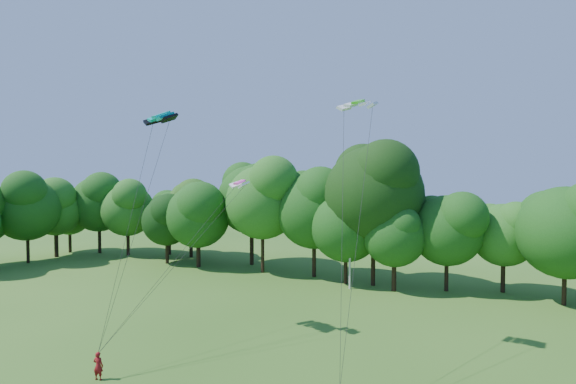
% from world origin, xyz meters
% --- Properties ---
extents(utility_pole, '(1.64, 0.23, 8.21)m').
position_xyz_m(utility_pole, '(-1.12, 32.36, 4.22)').
color(utility_pole, beige).
rests_on(utility_pole, ground).
extents(kite_flyer_left, '(0.67, 0.54, 1.58)m').
position_xyz_m(kite_flyer_left, '(-6.45, 6.77, 0.79)').
color(kite_flyer_left, maroon).
rests_on(kite_flyer_left, ground).
extents(kite_teal, '(3.12, 2.03, 0.65)m').
position_xyz_m(kite_teal, '(-8.87, 14.34, 15.76)').
color(kite_teal, '#05A098').
rests_on(kite_teal, ground).
extents(kite_green, '(2.58, 1.33, 0.45)m').
position_xyz_m(kite_green, '(4.72, 17.89, 16.15)').
color(kite_green, green).
rests_on(kite_green, ground).
extents(kite_pink, '(1.75, 1.27, 0.36)m').
position_xyz_m(kite_pink, '(-3.54, 16.46, 10.92)').
color(kite_pink, '#FF46BA').
rests_on(kite_pink, ground).
extents(tree_back_west, '(8.21, 8.21, 11.94)m').
position_xyz_m(tree_back_west, '(-26.89, 38.62, 7.45)').
color(tree_back_west, black).
rests_on(tree_back_west, ground).
extents(tree_back_center, '(11.23, 11.23, 16.34)m').
position_xyz_m(tree_back_center, '(0.50, 34.87, 10.20)').
color(tree_back_center, '#341F14').
rests_on(tree_back_center, ground).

